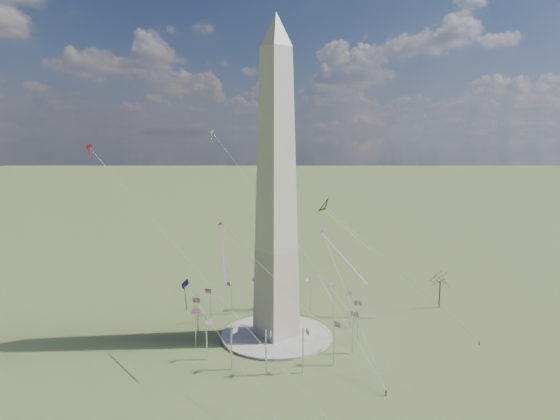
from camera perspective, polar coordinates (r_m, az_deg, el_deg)
ground at (r=167.05m, az=-0.42°, el=-14.25°), size 2000.00×2000.00×0.00m
plaza at (r=166.90m, az=-0.42°, el=-14.13°), size 36.00×36.00×0.80m
washington_monument at (r=154.67m, az=-0.43°, el=2.32°), size 15.56×15.56×100.00m
flagpole_ring at (r=164.34m, az=-0.42°, el=-11.92°), size 54.40×54.40×13.00m
tree_near at (r=198.07m, az=17.85°, el=-7.54°), size 8.90×8.90×15.57m
person_east at (r=171.81m, az=21.79°, el=-13.94°), size 0.69×0.52×1.68m
person_centre at (r=136.18m, az=12.02°, el=-19.73°), size 1.04×0.69×1.64m
kite_delta_black at (r=183.79m, az=5.37°, el=0.17°), size 12.20×21.55×17.65m
kite_diamond_purple at (r=154.18m, az=-10.77°, el=-8.66°), size 2.37×3.55×10.58m
kite_streamer_left at (r=164.03m, az=6.55°, el=-4.52°), size 1.98×21.15×14.53m
kite_streamer_mid at (r=142.22m, az=-6.62°, el=-3.99°), size 10.39×17.83×13.48m
kite_streamer_right at (r=182.48m, az=6.52°, el=-8.86°), size 13.97×18.10×14.85m
kite_small_red at (r=162.40m, az=-21.03°, el=6.61°), size 1.55×1.97×5.13m
kite_small_white at (r=198.03m, az=-7.80°, el=8.72°), size 1.21×1.96×4.46m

